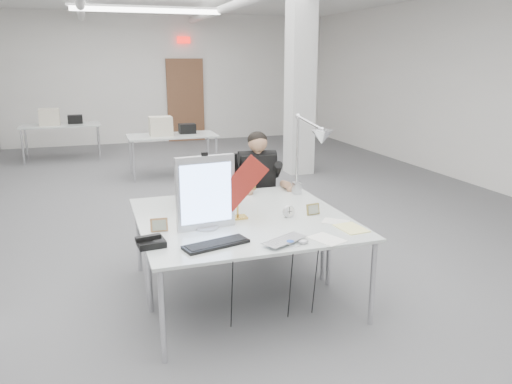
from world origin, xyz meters
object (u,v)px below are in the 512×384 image
at_px(laptop, 290,243).
at_px(beige_monitor, 202,186).
at_px(desk_phone, 151,243).
at_px(architect_lamp, 308,154).
at_px(monitor, 206,193).
at_px(office_chair, 256,201).
at_px(desk_main, 258,235).
at_px(bankers_lamp, 238,201).
at_px(seated_person, 258,171).

bearing_deg(laptop, beige_monitor, 80.87).
bearing_deg(desk_phone, architect_lamp, 20.55).
relative_size(desk_phone, architect_lamp, 0.22).
bearing_deg(monitor, office_chair, 51.03).
height_order(desk_main, office_chair, office_chair).
relative_size(monitor, laptop, 1.61).
xyz_separation_m(bankers_lamp, beige_monitor, (-0.20, 0.49, 0.03)).
relative_size(desk_phone, beige_monitor, 0.50).
xyz_separation_m(seated_person, beige_monitor, (-0.77, -0.63, 0.04)).
bearing_deg(laptop, desk_phone, 135.86).
relative_size(desk_main, seated_person, 2.16).
xyz_separation_m(laptop, bankers_lamp, (-0.19, 0.74, 0.14)).
bearing_deg(architect_lamp, laptop, -100.86).
relative_size(monitor, beige_monitor, 1.53).
relative_size(seated_person, desk_phone, 4.19).
bearing_deg(beige_monitor, desk_phone, -116.69).
distance_m(bankers_lamp, architect_lamp, 0.93).
bearing_deg(bankers_lamp, desk_phone, -137.53).
bearing_deg(bankers_lamp, seated_person, 77.25).
distance_m(desk_phone, architect_lamp, 1.84).
distance_m(seated_person, laptop, 1.90).
relative_size(office_chair, desk_phone, 5.46).
bearing_deg(architect_lamp, desk_main, -116.19).
relative_size(desk_main, office_chair, 1.66).
xyz_separation_m(laptop, architect_lamp, (0.62, 1.09, 0.45)).
relative_size(desk_main, monitor, 2.96).
xyz_separation_m(office_chair, monitor, (-0.88, -1.33, 0.52)).
relative_size(monitor, bankers_lamp, 1.92).
bearing_deg(monitor, bankers_lamp, 22.27).
distance_m(laptop, architect_lamp, 1.33).
distance_m(office_chair, monitor, 1.68).
height_order(desk_main, desk_phone, desk_phone).
xyz_separation_m(laptop, beige_monitor, (-0.40, 1.23, 0.17)).
xyz_separation_m(desk_main, seated_person, (0.51, 1.53, 0.16)).
bearing_deg(desk_main, desk_phone, -178.87).
bearing_deg(desk_main, beige_monitor, 105.56).
xyz_separation_m(desk_main, monitor, (-0.37, 0.25, 0.32)).
distance_m(desk_main, bankers_lamp, 0.46).
xyz_separation_m(monitor, desk_phone, (-0.48, -0.27, -0.28)).
height_order(office_chair, monitor, monitor).
xyz_separation_m(laptop, desk_phone, (-0.99, 0.31, 0.01)).
xyz_separation_m(office_chair, desk_phone, (-1.36, -1.60, 0.24)).
relative_size(laptop, architect_lamp, 0.41).
bearing_deg(seated_person, office_chair, 96.23).
bearing_deg(beige_monitor, bankers_lamp, -61.02).
relative_size(office_chair, bankers_lamp, 3.44).
xyz_separation_m(desk_main, beige_monitor, (-0.25, 0.91, 0.20)).
distance_m(beige_monitor, architect_lamp, 1.06).
height_order(seated_person, architect_lamp, architect_lamp).
bearing_deg(desk_main, bankers_lamp, 96.54).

